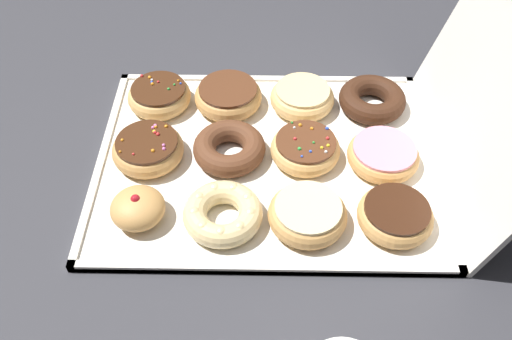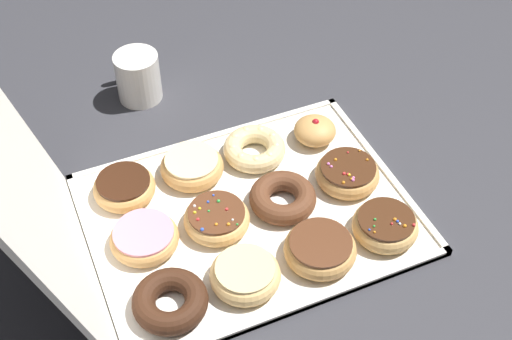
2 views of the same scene
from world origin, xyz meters
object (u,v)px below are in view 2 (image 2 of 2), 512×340
Objects in this scene: sprinkle_donut_0 at (385,225)px; chocolate_frosted_donut_3 at (320,249)px; chocolate_cake_ring_donut_9 at (170,301)px; pink_frosted_donut_10 at (144,238)px; sprinkle_donut_1 at (347,173)px; sprinkle_donut_7 at (217,218)px; donut_box at (250,215)px; chocolate_cake_ring_donut_4 at (283,198)px; cruller_donut_5 at (254,148)px; chocolate_frosted_donut_11 at (124,187)px; glazed_ring_donut_6 at (245,274)px; jelly_filled_donut_2 at (315,130)px; glazed_ring_donut_8 at (192,166)px; coffee_mug at (138,75)px.

sprinkle_donut_0 is 0.94× the size of chocolate_frosted_donut_3.
chocolate_cake_ring_donut_9 reaches higher than pink_frosted_donut_10.
sprinkle_donut_1 is 1.03× the size of sprinkle_donut_7.
donut_box is 0.07m from chocolate_cake_ring_donut_4.
cruller_donut_5 is 1.06× the size of chocolate_frosted_donut_11.
chocolate_frosted_donut_3 is at bearing -90.75° from glazed_ring_donut_6.
jelly_filled_donut_2 is 0.71× the size of sprinkle_donut_7.
sprinkle_donut_1 reaches higher than chocolate_frosted_donut_11.
donut_box is 4.71× the size of cruller_donut_5.
sprinkle_donut_1 is (0.00, -0.19, 0.03)m from donut_box.
chocolate_frosted_donut_3 is 0.37m from chocolate_frosted_donut_11.
glazed_ring_donut_6 is at bearing 153.86° from cruller_donut_5.
glazed_ring_donut_8 is 0.27m from coffee_mug.
donut_box is 4.91× the size of sprinkle_donut_0.
sprinkle_donut_1 is 0.40m from chocolate_frosted_donut_11.
donut_box is at bearing -25.59° from glazed_ring_donut_6.
chocolate_cake_ring_donut_9 is (0.00, 0.13, -0.00)m from glazed_ring_donut_6.
chocolate_frosted_donut_11 reaches higher than donut_box.
sprinkle_donut_0 reaches higher than chocolate_cake_ring_donut_4.
sprinkle_donut_1 is 0.98× the size of chocolate_cake_ring_donut_9.
sprinkle_donut_7 is at bearing -0.18° from glazed_ring_donut_6.
sprinkle_donut_0 is 0.97× the size of glazed_ring_donut_8.
glazed_ring_donut_8 is at bearing 26.18° from chocolate_frosted_donut_3.
pink_frosted_donut_10 is at bearing 42.34° from glazed_ring_donut_6.
sprinkle_donut_0 reaches higher than sprinkle_donut_7.
sprinkle_donut_1 reaches higher than cruller_donut_5.
sprinkle_donut_7 is 1.02× the size of chocolate_frosted_donut_11.
sprinkle_donut_0 is at bearing -135.99° from glazed_ring_donut_8.
donut_box is 5.02× the size of coffee_mug.
sprinkle_donut_0 is 0.96× the size of cruller_donut_5.
glazed_ring_donut_6 is 0.13m from chocolate_cake_ring_donut_9.
sprinkle_donut_7 is (-0.13, 0.13, 0.00)m from cruller_donut_5.
glazed_ring_donut_8 is 0.98× the size of chocolate_cake_ring_donut_9.
jelly_filled_donut_2 is 0.28m from sprinkle_donut_7.
glazed_ring_donut_8 is at bearing -89.75° from chocolate_frosted_donut_11.
donut_box is at bearing -124.31° from chocolate_frosted_donut_11.
chocolate_cake_ring_donut_4 is at bearing 93.46° from sprinkle_donut_1.
glazed_ring_donut_8 is (0.26, 0.25, 0.00)m from sprinkle_donut_0.
sprinkle_donut_7 is (-0.01, 0.06, 0.02)m from donut_box.
glazed_ring_donut_6 is at bearing 154.41° from donut_box.
chocolate_frosted_donut_3 is at bearing -135.53° from chocolate_frosted_donut_11.
sprinkle_donut_0 reaches higher than chocolate_frosted_donut_3.
chocolate_frosted_donut_3 is 1.09× the size of coffee_mug.
pink_frosted_donut_10 is at bearing 0.08° from chocolate_cake_ring_donut_9.
sprinkle_donut_1 reaches higher than glazed_ring_donut_8.
chocolate_cake_ring_donut_4 is at bearing 3.64° from chocolate_frosted_donut_3.
chocolate_frosted_donut_11 is at bearing 89.88° from cruller_donut_5.
pink_frosted_donut_10 is at bearing 107.38° from jelly_filled_donut_2.
cruller_donut_5 is at bearing -26.14° from glazed_ring_donut_6.
chocolate_frosted_donut_3 is at bearing -164.25° from coffee_mug.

